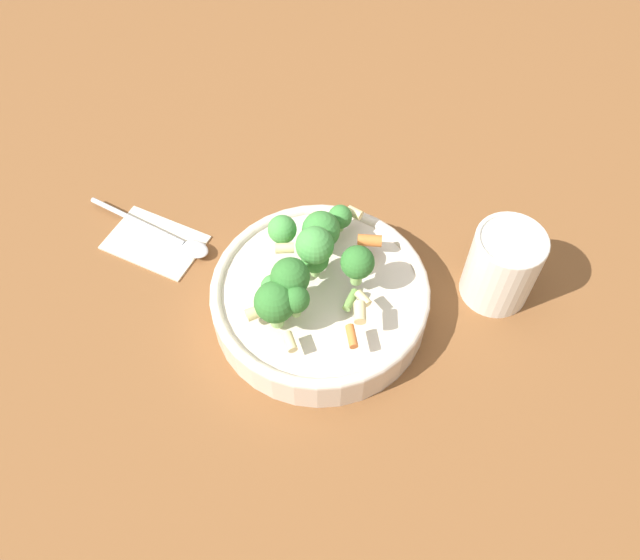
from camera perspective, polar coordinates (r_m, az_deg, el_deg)
The scene contains 6 objects.
ground_plane at distance 0.75m, azimuth -0.00°, elevation -2.71°, with size 3.00×3.00×0.00m, color brown.
bowl at distance 0.73m, azimuth -0.00°, elevation -1.57°, with size 0.25×0.25×0.05m.
pasta_salad at distance 0.68m, azimuth -1.16°, elevation 1.60°, with size 0.15×0.20×0.08m.
cup at distance 0.76m, azimuth 16.35°, elevation 1.33°, with size 0.08×0.08×0.10m.
napkin at distance 0.84m, azimuth -14.86°, elevation 3.40°, with size 0.14×0.12×0.01m.
spoon at distance 0.83m, azimuth -13.64°, elevation 3.89°, with size 0.17×0.10×0.01m.
Camera 1 is at (-0.01, 0.40, 0.64)m, focal length 35.00 mm.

